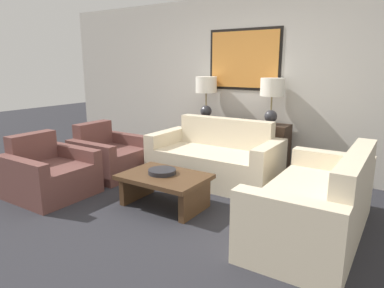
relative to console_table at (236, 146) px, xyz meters
The scene contains 11 objects.
ground_plane 2.10m from the console_table, 90.00° to the right, with size 20.00×20.00×0.00m, color #28282D.
back_wall 0.98m from the console_table, 90.00° to the left, with size 7.39×0.12×2.65m.
console_table is the anchor object (origin of this frame).
table_lamp_left 1.00m from the console_table, behind, with size 0.34×0.34×0.66m.
table_lamp_right 1.00m from the console_table, ahead, with size 0.34×0.34×0.66m.
couch_by_back_wall 0.67m from the console_table, 90.00° to the right, with size 1.80×0.87×0.87m.
couch_by_side 2.21m from the console_table, 43.69° to the right, with size 0.87×1.80×0.87m.
coffee_table 1.77m from the console_table, 91.88° to the right, with size 0.98×0.69×0.38m.
decorative_bowl 1.74m from the console_table, 93.47° to the right, with size 0.32×0.32×0.05m.
armchair_near_back_wall 1.95m from the console_table, 139.93° to the right, with size 0.89×0.89×0.77m.
armchair_near_camera 2.72m from the console_table, 123.35° to the right, with size 0.89×0.89×0.77m.
Camera 1 is at (2.26, -2.69, 1.62)m, focal length 32.00 mm.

